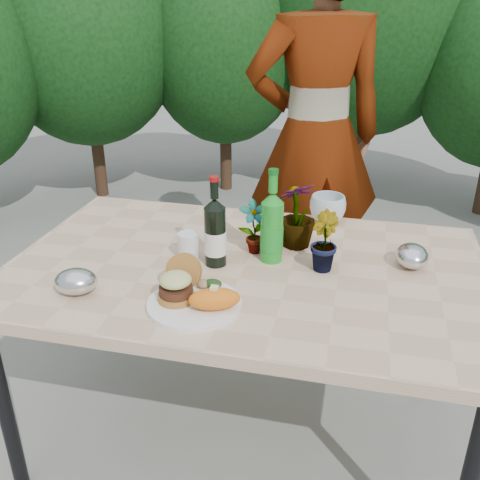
% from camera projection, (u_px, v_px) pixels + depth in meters
% --- Properties ---
extents(ground, '(80.00, 80.00, 0.00)m').
position_uv_depth(ground, '(245.00, 431.00, 2.13)').
color(ground, slate).
rests_on(ground, ground).
extents(patio_table, '(1.60, 1.00, 0.75)m').
position_uv_depth(patio_table, '(245.00, 280.00, 1.84)').
color(patio_table, '#D0AB8A').
rests_on(patio_table, ground).
extents(shrub_hedge, '(6.86, 5.23, 2.31)m').
position_uv_depth(shrub_hedge, '(298.00, 69.00, 3.28)').
color(shrub_hedge, '#382316').
rests_on(shrub_hedge, ground).
extents(dinner_plate, '(0.28, 0.28, 0.01)m').
position_uv_depth(dinner_plate, '(194.00, 304.00, 1.57)').
color(dinner_plate, white).
rests_on(dinner_plate, patio_table).
extents(burger_stack, '(0.11, 0.16, 0.11)m').
position_uv_depth(burger_stack, '(178.00, 283.00, 1.58)').
color(burger_stack, '#B7722D').
rests_on(burger_stack, dinner_plate).
extents(sweet_potato, '(0.17, 0.12, 0.06)m').
position_uv_depth(sweet_potato, '(214.00, 299.00, 1.53)').
color(sweet_potato, orange).
rests_on(sweet_potato, dinner_plate).
extents(grilled_veg, '(0.08, 0.05, 0.03)m').
position_uv_depth(grilled_veg, '(209.00, 284.00, 1.64)').
color(grilled_veg, olive).
rests_on(grilled_veg, dinner_plate).
extents(wine_bottle, '(0.07, 0.07, 0.31)m').
position_uv_depth(wine_bottle, '(215.00, 233.00, 1.77)').
color(wine_bottle, black).
rests_on(wine_bottle, patio_table).
extents(sparkling_water, '(0.08, 0.08, 0.33)m').
position_uv_depth(sparkling_water, '(272.00, 228.00, 1.80)').
color(sparkling_water, '#1A8F22').
rests_on(sparkling_water, patio_table).
extents(plastic_cup, '(0.07, 0.07, 0.09)m').
position_uv_depth(plastic_cup, '(189.00, 246.00, 1.84)').
color(plastic_cup, silver).
rests_on(plastic_cup, patio_table).
extents(seedling_left, '(0.13, 0.11, 0.20)m').
position_uv_depth(seedling_left, '(254.00, 227.00, 1.86)').
color(seedling_left, '#22571E').
rests_on(seedling_left, patio_table).
extents(seedling_mid, '(0.13, 0.14, 0.20)m').
position_uv_depth(seedling_mid, '(323.00, 241.00, 1.75)').
color(seedling_mid, '#285B1F').
rests_on(seedling_mid, patio_table).
extents(seedling_right, '(0.19, 0.19, 0.24)m').
position_uv_depth(seedling_right, '(297.00, 215.00, 1.90)').
color(seedling_right, '#20521C').
rests_on(seedling_right, patio_table).
extents(blue_bowl, '(0.19, 0.19, 0.11)m').
position_uv_depth(blue_bowl, '(328.00, 209.00, 2.13)').
color(blue_bowl, silver).
rests_on(blue_bowl, patio_table).
extents(foil_packet_left, '(0.15, 0.13, 0.08)m').
position_uv_depth(foil_packet_left, '(76.00, 281.00, 1.63)').
color(foil_packet_left, silver).
rests_on(foil_packet_left, patio_table).
extents(foil_packet_right, '(0.12, 0.14, 0.08)m').
position_uv_depth(foil_packet_right, '(412.00, 256.00, 1.79)').
color(foil_packet_right, silver).
rests_on(foil_packet_right, patio_table).
extents(person, '(0.81, 0.68, 1.90)m').
position_uv_depth(person, '(315.00, 137.00, 2.60)').
color(person, '#9E664F').
rests_on(person, ground).
extents(terracotta_pot, '(0.17, 0.17, 0.14)m').
position_uv_depth(terracotta_pot, '(123.00, 221.00, 3.91)').
color(terracotta_pot, '#C05931').
rests_on(terracotta_pot, ground).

